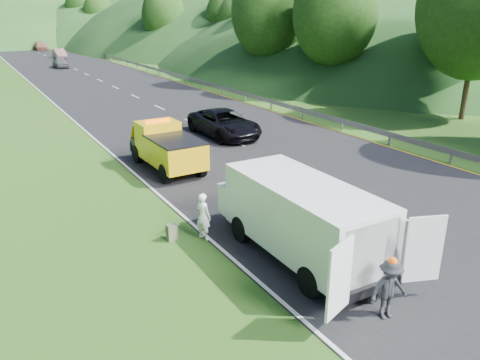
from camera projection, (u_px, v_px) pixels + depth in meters
ground at (298, 213)px, 17.74m from camera, size 320.00×320.00×0.00m
road_surface at (100, 80)px, 51.59m from camera, size 14.00×200.00×0.02m
guardrail at (129, 66)px, 65.21m from camera, size 0.06×140.00×1.52m
tree_line_right at (189, 57)px, 77.34m from camera, size 14.00×140.00×14.00m
hills_backdrop at (23, 39)px, 130.02m from camera, size 201.00×288.60×44.00m
tow_truck at (166, 147)px, 22.28m from camera, size 2.08×5.31×2.27m
white_van at (299, 215)px, 14.13m from camera, size 3.81×6.96×2.46m
woman at (204, 239)px, 15.69m from camera, size 0.62×0.71×1.62m
child at (257, 214)px, 17.59m from camera, size 0.62×0.53×1.10m
worker at (386, 317)px, 11.66m from camera, size 1.12×0.78×1.58m
suitcase at (172, 232)px, 15.51m from camera, size 0.38×0.25×0.57m
spare_tire at (364, 297)px, 12.50m from camera, size 0.72×0.72×0.20m
passing_suv at (224, 136)px, 28.61m from camera, size 2.71×5.71×1.58m
dist_car_a at (61, 68)px, 62.87m from camera, size 1.65×4.11×1.40m
dist_car_b at (60, 58)px, 75.87m from camera, size 1.55×4.46×1.47m
dist_car_c at (42, 51)px, 90.88m from camera, size 2.25×5.55×1.61m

